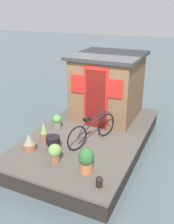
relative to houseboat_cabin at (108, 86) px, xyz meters
name	(u,v)px	position (x,y,z in m)	size (l,w,h in m)	color
ground_plane	(90,148)	(-1.36, 0.00, -1.50)	(60.00, 60.00, 0.00)	#4C5B60
houseboat_deck	(90,140)	(-1.36, 0.00, -1.25)	(4.95, 2.93, 0.50)	#4C4742
houseboat_cabin	(108,86)	(0.00, 0.00, 0.00)	(2.16, 2.03, 1.99)	brown
bicycle	(92,130)	(-1.85, -0.28, -0.64)	(1.62, 0.71, 0.77)	black
potted_plant_lavender	(86,160)	(-3.07, -0.68, -0.71)	(0.33, 0.33, 0.58)	#B2603D
potted_plant_basil	(57,121)	(-1.50, 0.98, -0.79)	(0.26, 0.26, 0.42)	slate
potted_plant_succulent	(44,132)	(-2.31, 0.89, -0.75)	(0.21, 0.21, 0.54)	#935138
potted_plant_fern	(55,152)	(-3.02, 0.13, -0.76)	(0.30, 0.30, 0.44)	#935138
potted_plant_ivy	(29,142)	(-2.82, 0.99, -0.80)	(0.31, 0.31, 0.43)	#935138
charcoal_grill	(53,141)	(-2.58, 0.45, -0.76)	(0.35, 0.35, 0.35)	black
mooring_bollard	(99,181)	(-3.41, -1.12, -0.89)	(0.14, 0.14, 0.23)	black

